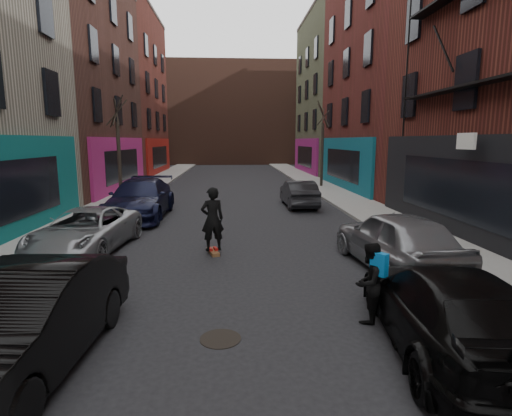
{
  "coord_description": "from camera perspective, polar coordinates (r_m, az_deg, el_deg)",
  "views": [
    {
      "loc": [
        -0.2,
        -3.96,
        3.33
      ],
      "look_at": [
        0.43,
        6.18,
        1.6
      ],
      "focal_mm": 28.0,
      "sensor_mm": 36.0,
      "label": 1
    }
  ],
  "objects": [
    {
      "name": "parked_right_mid",
      "position": [
        7.17,
        25.79,
        -12.92
      ],
      "size": [
        2.57,
        4.99,
        1.38
      ],
      "primitive_type": "imported",
      "rotation": [
        0.0,
        0.0,
        3.01
      ],
      "color": "black",
      "rests_on": "ground"
    },
    {
      "name": "parked_left_far",
      "position": [
        13.1,
        -23.12,
        -2.95
      ],
      "size": [
        2.6,
        4.83,
        1.29
      ],
      "primitive_type": "imported",
      "rotation": [
        0.0,
        0.0,
        -0.1
      ],
      "color": "gray",
      "rests_on": "ground"
    },
    {
      "name": "building_far",
      "position": [
        60.07,
        -3.45,
        13.14
      ],
      "size": [
        40.0,
        10.0,
        14.0
      ],
      "primitive_type": "cube",
      "color": "#47281E",
      "rests_on": "ground"
    },
    {
      "name": "skateboard",
      "position": [
        12.01,
        -6.16,
        -6.24
      ],
      "size": [
        0.44,
        0.83,
        0.1
      ],
      "primitive_type": "cube",
      "rotation": [
        0.0,
        0.0,
        0.29
      ],
      "color": "brown",
      "rests_on": "ground"
    },
    {
      "name": "tree_left_far",
      "position": [
        22.76,
        -19.1,
        9.27
      ],
      "size": [
        2.0,
        2.0,
        6.5
      ],
      "primitive_type": null,
      "color": "black",
      "rests_on": "sidewalk_left"
    },
    {
      "name": "sidewalk_left",
      "position": [
        34.64,
        -13.63,
        3.98
      ],
      "size": [
        2.5,
        84.0,
        0.13
      ],
      "primitive_type": "cube",
      "color": "gray",
      "rests_on": "ground"
    },
    {
      "name": "tree_right_far",
      "position": [
        28.68,
        9.48,
        9.93
      ],
      "size": [
        2.0,
        2.0,
        6.8
      ],
      "primitive_type": null,
      "color": "black",
      "rests_on": "sidewalk_right"
    },
    {
      "name": "parked_right_end",
      "position": [
        20.32,
        6.11,
        2.07
      ],
      "size": [
        1.47,
        4.06,
        1.33
      ],
      "primitive_type": "imported",
      "rotation": [
        0.0,
        0.0,
        3.16
      ],
      "color": "black",
      "rests_on": "ground"
    },
    {
      "name": "sidewalk_right",
      "position": [
        34.72,
        7.19,
        4.19
      ],
      "size": [
        2.5,
        84.0,
        0.13
      ],
      "primitive_type": "cube",
      "color": "gray",
      "rests_on": "ground"
    },
    {
      "name": "manhole",
      "position": [
        7.14,
        -5.11,
        -18.1
      ],
      "size": [
        0.85,
        0.85,
        0.01
      ],
      "primitive_type": "cylinder",
      "rotation": [
        0.0,
        0.0,
        0.25
      ],
      "color": "black",
      "rests_on": "ground"
    },
    {
      "name": "parked_left_end",
      "position": [
        17.97,
        -16.18,
        1.27
      ],
      "size": [
        2.34,
        5.71,
        1.66
      ],
      "primitive_type": "imported",
      "rotation": [
        0.0,
        0.0,
        -0.0
      ],
      "color": "black",
      "rests_on": "ground"
    },
    {
      "name": "parked_right_far",
      "position": [
        10.96,
        19.41,
        -4.29
      ],
      "size": [
        2.27,
        4.78,
        1.58
      ],
      "primitive_type": "imported",
      "rotation": [
        0.0,
        0.0,
        3.23
      ],
      "color": "gray",
      "rests_on": "ground"
    },
    {
      "name": "pedestrian",
      "position": [
        7.71,
        15.94,
        -10.17
      ],
      "size": [
        0.92,
        0.89,
        1.5
      ],
      "rotation": [
        0.0,
        0.0,
        3.77
      ],
      "color": "black",
      "rests_on": "ground"
    },
    {
      "name": "skateboarder",
      "position": [
        11.78,
        -6.25,
        -1.58
      ],
      "size": [
        0.79,
        0.63,
        1.89
      ],
      "primitive_type": "imported",
      "rotation": [
        0.0,
        0.0,
        3.43
      ],
      "color": "black",
      "rests_on": "skateboard"
    },
    {
      "name": "parked_left_mid",
      "position": [
        6.81,
        -30.3,
        -13.92
      ],
      "size": [
        1.85,
        4.66,
        1.51
      ],
      "primitive_type": "imported",
      "rotation": [
        0.0,
        0.0,
        -0.06
      ],
      "color": "black",
      "rests_on": "ground"
    },
    {
      "name": "buildings_right",
      "position": [
        24.65,
        32.28,
        19.16
      ],
      "size": [
        12.0,
        56.0,
        16.0
      ],
      "primitive_type": "cube",
      "color": "#4A2C1F",
      "rests_on": "ground"
    }
  ]
}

